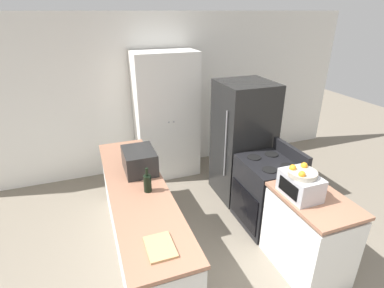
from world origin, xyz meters
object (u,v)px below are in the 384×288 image
Objects in this scene: stove at (267,193)px; toaster_oven at (300,185)px; microwave at (140,161)px; refrigerator at (243,141)px; pantry_cabinet at (166,116)px; fruit_bowl at (302,173)px; wine_bottle at (147,183)px.

toaster_oven reaches higher than stove.
refrigerator is at bearing 15.09° from microwave.
stove is 1.68m from microwave.
microwave is 1.75m from toaster_oven.
pantry_cabinet is 1.33m from refrigerator.
toaster_oven is at bearing -37.26° from microwave.
microwave is 1.12× the size of toaster_oven.
refrigerator is 1.51m from toaster_oven.
microwave is 1.62× the size of fruit_bowl.
refrigerator is (0.04, 0.77, 0.40)m from stove.
refrigerator reaches higher than microwave.
toaster_oven is (1.39, -1.06, -0.01)m from microwave.
pantry_cabinet is 1.93× the size of stove.
refrigerator reaches higher than wine_bottle.
fruit_bowl is (-0.20, -1.49, 0.31)m from refrigerator.
wine_bottle is at bearing 156.76° from toaster_oven.
pantry_cabinet reaches higher than fruit_bowl.
microwave is at bearing -116.67° from pantry_cabinet.
pantry_cabinet is 2.02m from wine_bottle.
fruit_bowl is at bearing -102.80° from stove.
refrigerator is 3.85× the size of microwave.
pantry_cabinet is at bearing 63.33° from microwave.
wine_bottle is at bearing -150.98° from refrigerator.
refrigerator is 1.83m from wine_bottle.
stove is at bearing -12.47° from microwave.
stove is 0.87m from refrigerator.
wine_bottle is at bearing 156.24° from fruit_bowl.
stove is (0.82, -1.77, -0.57)m from pantry_cabinet.
stove is 2.37× the size of microwave.
wine_bottle is 1.53m from toaster_oven.
refrigerator is at bearing 87.12° from stove.
fruit_bowl is (1.38, -1.07, 0.14)m from microwave.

